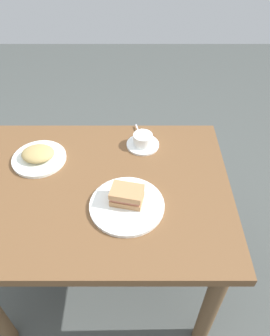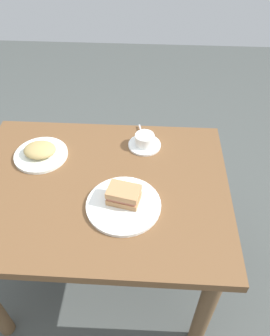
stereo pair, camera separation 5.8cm
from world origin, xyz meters
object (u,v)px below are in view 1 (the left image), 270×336
Objects in this scene: coffee_cup at (142,139)px; side_plate at (39,159)px; coffee_saucer at (142,145)px; dining_table at (100,205)px; sandwich_plate at (126,205)px; sandwich_front at (126,195)px; spoon at (138,133)px.

coffee_cup reaches higher than side_plate.
coffee_saucer is 0.64× the size of side_plate.
dining_table is 3.74× the size of sandwich_plate.
coffee_saucer is at bearing 54.24° from dining_table.
sandwich_plate is at bearing -42.16° from dining_table.
sandwich_plate reaches higher than coffee_saucer.
dining_table is 7.93× the size of sandwich_front.
sandwich_front is at bearing -37.32° from dining_table.
coffee_cup is 1.13× the size of spoon.
side_plate is (-0.27, 0.16, 0.13)m from dining_table.
side_plate is at bearing 147.71° from sandwich_front.
sandwich_plate is at bearing -100.45° from coffee_cup.
sandwich_plate is at bearing -100.51° from coffee_saucer.
dining_table is at bearing 142.68° from sandwich_front.
spoon reaches higher than side_plate.
sandwich_front is at bearing -96.72° from spoon.
coffee_cup is (-0.00, 0.00, 0.03)m from coffee_saucer.
coffee_cup reaches higher than sandwich_plate.
spoon is at bearing 83.48° from sandwich_plate.
sandwich_front is at bearing -100.87° from coffee_cup.
sandwich_plate is at bearing -96.52° from spoon.
side_plate is at bearing -167.87° from coffee_cup.
side_plate is at bearing 150.05° from dining_table.
sandwich_plate is 2.12× the size of sandwich_front.
coffee_cup reaches higher than coffee_saucer.
side_plate is (-0.39, 0.26, 0.00)m from sandwich_plate.
coffee_cup is 0.08m from spoon.
spoon is (0.16, 0.33, 0.13)m from dining_table.
sandwich_front is 1.20× the size of coffee_cup.
sandwich_plate is 0.36m from coffee_cup.
spoon is (0.05, 0.42, -0.03)m from sandwich_front.
spoon is at bearing 102.33° from coffee_cup.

